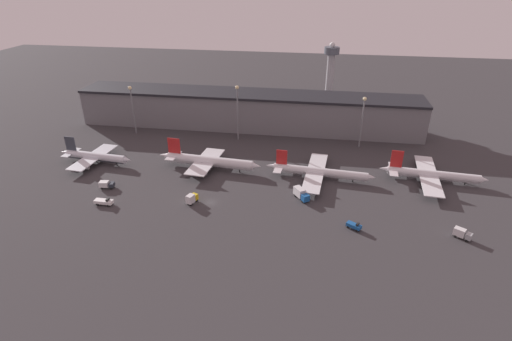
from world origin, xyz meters
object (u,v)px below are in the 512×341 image
Objects in this scene: control_tower at (330,70)px; service_vehicle_2 at (462,233)px; airplane_2 at (318,172)px; service_vehicle_4 at (106,184)px; service_vehicle_5 at (354,226)px; airplane_0 at (95,157)px; airplane_1 at (209,161)px; service_vehicle_0 at (301,194)px; service_vehicle_3 at (104,202)px; service_vehicle_1 at (192,198)px; airplane_3 at (431,175)px.

service_vehicle_2 is at bearing -72.14° from control_tower.
airplane_2 reaches higher than service_vehicle_4.
service_vehicle_5 is 135.52m from control_tower.
service_vehicle_4 is (-82.52, -21.79, -1.26)m from airplane_2.
airplane_0 reaches higher than service_vehicle_4.
airplane_0 reaches higher than airplane_2.
airplane_1 reaches higher than service_vehicle_2.
service_vehicle_0 reaches higher than service_vehicle_5.
service_vehicle_3 is at bearing -52.00° from airplane_0.
airplane_2 is at bearing 5.65° from airplane_0.
airplane_1 reaches higher than airplane_0.
airplane_0 is 25.99m from service_vehicle_4.
airplane_2 is 36.92m from service_vehicle_5.
airplane_1 is 47.04m from airplane_2.
service_vehicle_0 reaches higher than service_vehicle_4.
airplane_2 is 7.77× the size of service_vehicle_2.
airplane_1 is at bearing -151.02° from service_vehicle_0.
service_vehicle_3 is (-77.31, -33.62, -1.59)m from airplane_2.
airplane_2 is 6.51× the size of service_vehicle_3.
service_vehicle_5 is 0.14× the size of control_tower.
airplane_2 is at bearing 3.30° from airplane_1.
airplane_1 reaches higher than airplane_2.
service_vehicle_2 is 0.98× the size of service_vehicle_4.
service_vehicle_1 is 37.25m from service_vehicle_4.
airplane_3 reaches higher than service_vehicle_1.
service_vehicle_0 is (-51.51, -22.31, -0.85)m from airplane_3.
airplane_2 reaches higher than service_vehicle_1.
airplane_1 is at bearing 25.80° from service_vehicle_4.
airplane_2 is 85.36m from service_vehicle_4.
service_vehicle_3 is at bearing -73.49° from service_vehicle_4.
airplane_2 is at bearing 175.96° from service_vehicle_2.
airplane_3 is 130.65m from service_vehicle_4.
service_vehicle_1 is 32.21m from service_vehicle_3.
service_vehicle_3 is at bearing -126.01° from airplane_1.
service_vehicle_2 is at bearing 1.43° from service_vehicle_3.
control_tower reaches higher than service_vehicle_5.
control_tower reaches higher than service_vehicle_2.
control_tower reaches higher than service_vehicle_3.
service_vehicle_3 is 1.30× the size of service_vehicle_5.
airplane_3 is 128.57m from service_vehicle_3.
service_vehicle_1 is at bearing -16.02° from service_vehicle_4.
airplane_1 is at bearing -173.01° from airplane_3.
service_vehicle_4 is at bearing -125.53° from control_tower.
service_vehicle_2 is 0.84× the size of service_vehicle_3.
airplane_0 is at bearing -160.48° from service_vehicle_2.
airplane_3 is 7.16× the size of service_vehicle_4.
service_vehicle_2 is at bearing 36.27° from service_vehicle_0.
service_vehicle_2 is (144.91, -33.02, -1.30)m from airplane_0.
airplane_1 is at bearing 179.64° from service_vehicle_5.
airplane_2 is at bearing 25.24° from service_vehicle_3.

